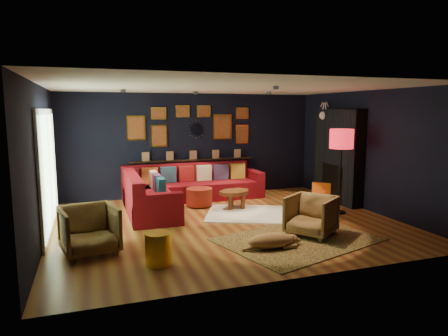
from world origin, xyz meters
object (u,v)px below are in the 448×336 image
object	(u,v)px
dog	(271,238)
pouf	(199,197)
armchair_left	(89,228)
armchair_right	(311,213)
floor_lamp	(341,142)
gold_stool	(158,249)
coffee_table	(234,194)
orange_chair	(320,200)
sectional	(177,191)

from	to	relation	value
dog	pouf	bearing A→B (deg)	99.09
armchair_left	armchair_right	xyz separation A→B (m)	(3.68, -0.27, -0.02)
floor_lamp	dog	size ratio (longest dim) A/B	1.71
gold_stool	floor_lamp	world-z (taller)	floor_lamp
armchair_right	dog	bearing A→B (deg)	-103.02
gold_stool	coffee_table	bearing A→B (deg)	51.66
orange_chair	dog	bearing A→B (deg)	-104.96
coffee_table	dog	bearing A→B (deg)	-97.49
sectional	dog	size ratio (longest dim) A/B	3.26
gold_stool	floor_lamp	bearing A→B (deg)	21.87
gold_stool	dog	size ratio (longest dim) A/B	0.45
orange_chair	sectional	bearing A→B (deg)	175.44
armchair_left	gold_stool	world-z (taller)	armchair_left
coffee_table	orange_chair	size ratio (longest dim) A/B	1.23
coffee_table	pouf	size ratio (longest dim) A/B	1.60
armchair_left	floor_lamp	xyz separation A→B (m)	(5.05, 0.88, 1.11)
armchair_left	coffee_table	bearing A→B (deg)	19.21
pouf	orange_chair	xyz separation A→B (m)	(1.91, -2.02, 0.23)
armchair_left	dog	world-z (taller)	armchair_left
sectional	dog	bearing A→B (deg)	-77.17
pouf	gold_stool	size ratio (longest dim) A/B	1.25
armchair_right	pouf	bearing A→B (deg)	169.05
orange_chair	gold_stool	bearing A→B (deg)	-120.50
armchair_right	orange_chair	distance (m)	0.92
orange_chair	dog	distance (m)	1.94
coffee_table	gold_stool	distance (m)	3.46
sectional	gold_stool	world-z (taller)	sectional
armchair_right	gold_stool	bearing A→B (deg)	-116.12
coffee_table	gold_stool	xyz separation A→B (m)	(-2.14, -2.71, -0.10)
armchair_left	dog	size ratio (longest dim) A/B	0.78
gold_stool	orange_chair	size ratio (longest dim) A/B	0.62
pouf	armchair_left	xyz separation A→B (m)	(-2.39, -2.43, 0.19)
armchair_right	floor_lamp	size ratio (longest dim) A/B	0.43
pouf	armchair_left	distance (m)	3.41
sectional	floor_lamp	world-z (taller)	floor_lamp
armchair_left	floor_lamp	size ratio (longest dim) A/B	0.46
coffee_table	armchair_right	size ratio (longest dim) A/B	1.21
sectional	coffee_table	distance (m)	1.39
sectional	armchair_right	xyz separation A→B (m)	(1.75, -3.01, 0.07)
gold_stool	pouf	bearing A→B (deg)	65.39
floor_lamp	orange_chair	bearing A→B (deg)	-148.37
pouf	floor_lamp	bearing A→B (deg)	-30.21
sectional	gold_stool	size ratio (longest dim) A/B	7.25
sectional	armchair_left	world-z (taller)	sectional
armchair_right	orange_chair	world-z (taller)	armchair_right
armchair_left	gold_stool	size ratio (longest dim) A/B	1.73
orange_chair	dog	xyz separation A→B (m)	(-1.58, -1.10, -0.27)
sectional	dog	distance (m)	3.52
coffee_table	pouf	xyz separation A→B (m)	(-0.67, 0.50, -0.12)
sectional	gold_stool	xyz separation A→B (m)	(-1.02, -3.52, -0.09)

